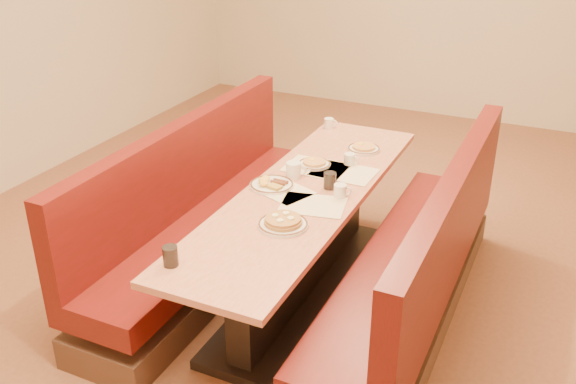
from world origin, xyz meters
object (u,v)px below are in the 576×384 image
at_px(coffee_mug_b, 294,170).
at_px(coffee_mug_d, 329,123).
at_px(coffee_mug_c, 350,159).
at_px(coffee_mug_a, 341,191).
at_px(eggs_plate, 271,184).
at_px(booth_left, 205,223).
at_px(booth_right, 417,273).
at_px(diner_table, 304,244).
at_px(pancake_plate, 283,223).
at_px(soda_tumbler_near, 170,256).
at_px(soda_tumbler_mid, 330,181).

relative_size(coffee_mug_b, coffee_mug_d, 1.32).
bearing_deg(coffee_mug_c, coffee_mug_a, -77.85).
relative_size(eggs_plate, coffee_mug_a, 2.58).
height_order(booth_left, coffee_mug_d, booth_left).
xyz_separation_m(booth_right, coffee_mug_a, (-0.51, 0.02, 0.43)).
bearing_deg(coffee_mug_d, booth_right, -70.95).
bearing_deg(diner_table, booth_left, 180.00).
bearing_deg(coffee_mug_c, eggs_plate, -123.27).
bearing_deg(pancake_plate, booth_right, 34.38).
xyz_separation_m(diner_table, booth_right, (0.73, 0.00, -0.01)).
distance_m(booth_right, coffee_mug_d, 1.55).
relative_size(diner_table, coffee_mug_c, 24.04).
bearing_deg(coffee_mug_d, soda_tumbler_near, -112.98).
bearing_deg(coffee_mug_b, eggs_plate, -134.25).
relative_size(pancake_plate, coffee_mug_a, 2.64).
bearing_deg(coffee_mug_a, eggs_plate, 165.90).
relative_size(pancake_plate, coffee_mug_b, 2.15).
bearing_deg(coffee_mug_a, pancake_plate, -127.95).
bearing_deg(coffee_mug_d, eggs_plate, -110.32).
height_order(booth_left, eggs_plate, booth_left).
distance_m(pancake_plate, coffee_mug_c, 0.95).
distance_m(coffee_mug_b, soda_tumbler_near, 1.21).
distance_m(diner_table, pancake_plate, 0.61).
bearing_deg(booth_left, coffee_mug_a, 1.03).
height_order(booth_right, coffee_mug_d, booth_right).
relative_size(coffee_mug_b, coffee_mug_c, 1.25).
bearing_deg(coffee_mug_c, coffee_mug_b, -128.15).
relative_size(eggs_plate, soda_tumbler_near, 2.61).
xyz_separation_m(booth_right, coffee_mug_d, (-1.01, 1.10, 0.43)).
height_order(booth_left, booth_right, same).
bearing_deg(coffee_mug_a, coffee_mug_d, 95.39).
distance_m(coffee_mug_c, coffee_mug_d, 0.72).
height_order(pancake_plate, soda_tumbler_mid, soda_tumbler_mid).
xyz_separation_m(booth_right, soda_tumbler_near, (-0.99, -1.04, 0.44)).
bearing_deg(booth_right, diner_table, 180.00).
xyz_separation_m(diner_table, coffee_mug_c, (0.11, 0.50, 0.42)).
distance_m(booth_left, eggs_plate, 0.66).
bearing_deg(booth_left, diner_table, 0.00).
distance_m(eggs_plate, coffee_mug_d, 1.13).
distance_m(coffee_mug_b, coffee_mug_c, 0.42).
distance_m(coffee_mug_a, coffee_mug_d, 1.20).
distance_m(diner_table, booth_left, 0.73).
height_order(diner_table, coffee_mug_b, coffee_mug_b).
height_order(coffee_mug_d, soda_tumbler_near, soda_tumbler_near).
relative_size(diner_table, booth_right, 1.00).
relative_size(booth_right, eggs_plate, 9.15).
relative_size(coffee_mug_b, soda_tumbler_near, 1.24).
distance_m(eggs_plate, coffee_mug_a, 0.44).
xyz_separation_m(coffee_mug_a, soda_tumbler_mid, (-0.10, 0.09, 0.01)).
distance_m(booth_left, soda_tumbler_mid, 0.97).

